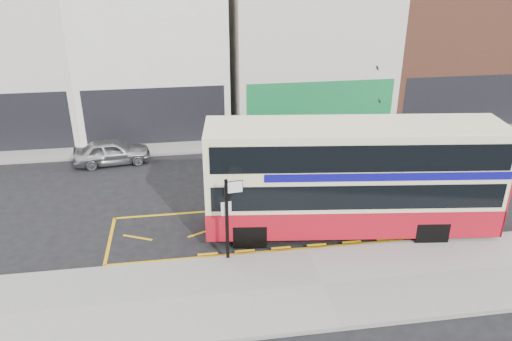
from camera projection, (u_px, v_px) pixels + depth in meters
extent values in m
plane|color=black|center=(305.00, 248.00, 17.92)|extent=(120.00, 120.00, 0.00)
cube|color=gray|center=(322.00, 285.00, 15.82)|extent=(40.00, 4.00, 0.15)
cube|color=gray|center=(308.00, 252.00, 17.55)|extent=(40.00, 0.15, 0.15)
cube|color=gray|center=(258.00, 139.00, 27.80)|extent=(50.00, 3.00, 0.15)
cube|color=silver|center=(10.00, 61.00, 27.94)|extent=(8.00, 8.00, 8.00)
cube|color=white|center=(154.00, 48.00, 28.83)|extent=(8.00, 8.00, 9.00)
cube|color=black|center=(156.00, 117.00, 26.44)|extent=(7.36, 0.06, 3.20)
cube|color=black|center=(156.00, 121.00, 26.54)|extent=(5.60, 0.04, 2.00)
cube|color=silver|center=(305.00, 48.00, 30.16)|extent=(9.00, 8.00, 8.50)
cube|color=#157A3D|center=(320.00, 110.00, 27.67)|extent=(8.28, 0.06, 3.20)
cube|color=black|center=(320.00, 113.00, 27.77)|extent=(6.30, 0.04, 2.00)
cube|color=brown|center=(443.00, 52.00, 31.60)|extent=(9.00, 8.00, 7.50)
cube|color=black|center=(471.00, 103.00, 28.90)|extent=(8.28, 0.06, 3.20)
cube|color=black|center=(470.00, 106.00, 29.00)|extent=(6.30, 0.04, 2.00)
cube|color=#EDEAB4|center=(352.00, 176.00, 18.11)|extent=(10.79, 3.66, 3.89)
cube|color=#AB0D1C|center=(349.00, 210.00, 18.69)|extent=(10.83, 3.71, 1.06)
cube|color=#AB0D1C|center=(495.00, 174.00, 18.25)|extent=(0.35, 2.43, 3.89)
cube|color=black|center=(352.00, 182.00, 18.21)|extent=(10.37, 3.67, 0.91)
cube|color=black|center=(355.00, 146.00, 17.62)|extent=(10.37, 3.67, 0.96)
cube|color=#0E0B7E|center=(380.00, 163.00, 17.92)|extent=(8.69, 3.46, 0.29)
cube|color=black|center=(208.00, 190.00, 18.17)|extent=(0.33, 2.20, 1.54)
cube|color=black|center=(206.00, 147.00, 17.48)|extent=(0.33, 2.20, 0.96)
cube|color=black|center=(207.00, 167.00, 17.80)|extent=(0.25, 1.68, 0.34)
cube|color=#EDEAB4|center=(357.00, 126.00, 17.32)|extent=(10.78, 3.57, 0.12)
cylinder|color=black|center=(250.00, 236.00, 17.76)|extent=(0.99, 0.38, 0.96)
cylinder|color=black|center=(249.00, 207.00, 19.73)|extent=(0.99, 0.38, 0.96)
cylinder|color=black|center=(431.00, 233.00, 17.94)|extent=(0.99, 0.38, 0.96)
cylinder|color=black|center=(412.00, 204.00, 19.91)|extent=(0.99, 0.38, 0.96)
cube|color=black|center=(227.00, 220.00, 16.51)|extent=(0.11, 0.11, 2.95)
cube|color=white|center=(235.00, 187.00, 16.09)|extent=(0.53, 0.11, 0.43)
cube|color=white|center=(226.00, 209.00, 16.40)|extent=(0.35, 0.07, 0.49)
imported|color=#9A9B9E|center=(112.00, 152.00, 24.61)|extent=(3.83, 1.91, 1.25)
imported|color=#3A3D41|center=(282.00, 140.00, 25.78)|extent=(4.55, 1.62, 1.49)
imported|color=white|center=(414.00, 134.00, 26.82)|extent=(4.88, 2.74, 1.34)
cylinder|color=black|center=(370.00, 114.00, 29.09)|extent=(0.24, 0.24, 1.86)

